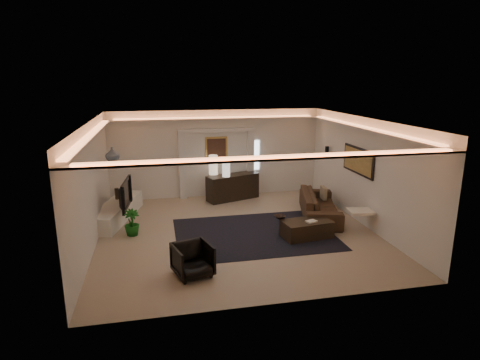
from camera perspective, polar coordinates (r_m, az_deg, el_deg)
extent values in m
plane|color=tan|center=(10.59, -0.39, -7.41)|extent=(7.00, 7.00, 0.00)
plane|color=white|center=(9.89, -0.42, 8.39)|extent=(7.00, 7.00, 0.00)
plane|color=white|center=(13.52, -3.37, 3.75)|extent=(7.00, 0.00, 7.00)
plane|color=white|center=(6.90, 5.43, -6.72)|extent=(7.00, 0.00, 7.00)
plane|color=white|center=(10.07, -20.32, -0.79)|extent=(0.00, 7.00, 7.00)
plane|color=white|center=(11.35, 17.18, 1.09)|extent=(0.00, 7.00, 7.00)
cube|color=silver|center=(9.92, -0.42, 6.78)|extent=(7.00, 7.00, 0.04)
cube|color=white|center=(13.77, 2.22, 3.54)|extent=(0.25, 0.03, 1.00)
cube|color=black|center=(10.49, 1.99, -7.61)|extent=(4.00, 3.00, 0.01)
cube|color=silver|center=(13.37, -8.17, 1.98)|extent=(0.22, 0.20, 2.20)
cube|color=silver|center=(13.70, 1.48, 2.43)|extent=(0.22, 0.20, 2.20)
cube|color=silver|center=(13.29, -3.36, 7.07)|extent=(2.52, 0.20, 0.12)
cube|color=tan|center=(13.45, -3.37, 4.57)|extent=(0.74, 0.04, 0.74)
cube|color=#4C2D1E|center=(13.43, -3.35, 4.55)|extent=(0.62, 0.02, 0.62)
cube|color=black|center=(11.54, 16.43, 2.63)|extent=(0.04, 1.64, 0.74)
cube|color=tan|center=(11.53, 16.32, 2.63)|extent=(0.02, 1.50, 0.62)
cylinder|color=black|center=(13.18, 12.22, 4.20)|extent=(0.12, 0.12, 0.22)
cube|color=silver|center=(11.37, -19.14, 1.99)|extent=(0.10, 0.55, 0.04)
cube|color=black|center=(13.28, -1.05, -1.07)|extent=(1.81, 1.08, 0.86)
cylinder|color=beige|center=(13.20, -3.81, 1.90)|extent=(0.37, 0.37, 0.64)
cylinder|color=silver|center=(12.89, -1.98, 1.62)|extent=(0.32, 0.32, 0.55)
cube|color=white|center=(11.97, -17.05, -4.32)|extent=(1.36, 2.78, 0.51)
imported|color=black|center=(11.32, -16.43, -2.09)|extent=(1.35, 0.30, 0.77)
cylinder|color=#362B1D|center=(12.25, -17.04, -1.87)|extent=(0.14, 0.14, 0.33)
imported|color=slate|center=(11.64, -17.62, 3.48)|extent=(0.50, 0.50, 0.40)
imported|color=#155914|center=(10.65, -15.07, -5.85)|extent=(0.50, 0.50, 0.68)
imported|color=brown|center=(11.81, 11.24, -3.51)|extent=(2.65, 1.60, 0.72)
cube|color=white|center=(10.93, 16.69, -4.27)|extent=(0.67, 0.57, 0.07)
cube|color=tan|center=(12.39, 11.75, -1.79)|extent=(0.15, 0.39, 0.38)
cube|color=black|center=(10.36, 9.43, -6.91)|extent=(1.30, 0.82, 0.45)
imported|color=black|center=(10.37, 5.66, -5.33)|extent=(0.30, 0.30, 0.07)
cube|color=beige|center=(10.23, 10.07, -5.90)|extent=(0.31, 0.26, 0.03)
imported|color=black|center=(8.35, -6.72, -11.18)|extent=(0.90, 0.92, 0.68)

